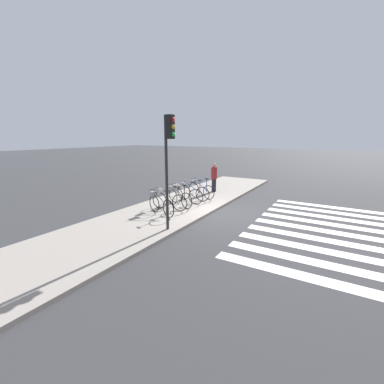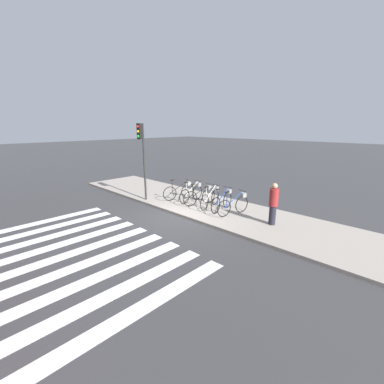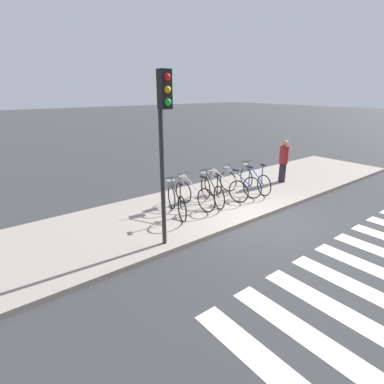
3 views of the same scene
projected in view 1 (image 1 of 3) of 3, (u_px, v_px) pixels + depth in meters
name	position (u px, v px, depth m)	size (l,w,h in m)	color
ground_plane	(214.00, 213.00, 11.24)	(120.00, 120.00, 0.00)	#38383A
sidewalk	(180.00, 206.00, 12.12)	(17.85, 3.57, 0.12)	#9E9389
road_crosswalk	(378.00, 240.00, 8.28)	(7.65, 8.00, 0.01)	silver
parked_bicycle_0	(160.00, 203.00, 10.52)	(0.67, 1.67, 1.07)	black
parked_bicycle_1	(168.00, 199.00, 11.19)	(0.46, 1.74, 1.07)	black
parked_bicycle_2	(178.00, 196.00, 11.71)	(0.64, 1.68, 1.07)	black
parked_bicycle_3	(184.00, 194.00, 12.23)	(0.52, 1.72, 1.07)	black
parked_bicycle_4	(191.00, 191.00, 12.81)	(0.46, 1.74, 1.07)	black
parked_bicycle_5	(200.00, 189.00, 13.36)	(0.53, 1.72, 1.07)	black
pedestrian	(214.00, 177.00, 14.74)	(0.34, 0.34, 1.64)	#23232D
traffic_light	(169.00, 150.00, 8.29)	(0.24, 0.40, 3.82)	#2D2D2D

